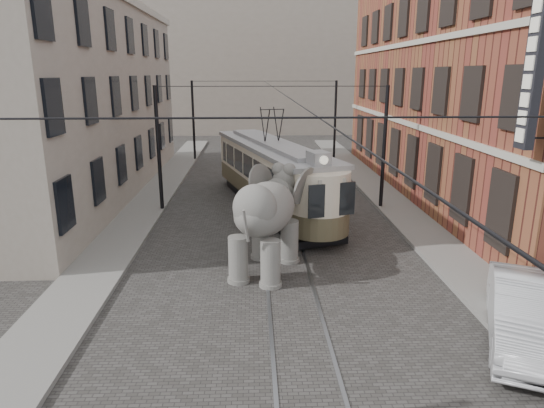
{
  "coord_description": "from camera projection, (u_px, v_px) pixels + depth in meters",
  "views": [
    {
      "loc": [
        -1.15,
        -16.64,
        6.55
      ],
      "look_at": [
        -0.49,
        -0.52,
        2.1
      ],
      "focal_mm": 31.5,
      "sensor_mm": 36.0,
      "label": 1
    }
  ],
  "objects": [
    {
      "name": "stucco_building",
      "position": [
        69.0,
        103.0,
        25.68
      ],
      "size": [
        7.0,
        24.0,
        10.0
      ],
      "primitive_type": "cube",
      "color": "gray",
      "rests_on": "ground"
    },
    {
      "name": "catenary",
      "position": [
        273.0,
        153.0,
        21.83
      ],
      "size": [
        11.0,
        30.2,
        6.0
      ],
      "primitive_type": null,
      "color": "black",
      "rests_on": "ground"
    },
    {
      "name": "brick_building",
      "position": [
        480.0,
        83.0,
        25.33
      ],
      "size": [
        8.0,
        26.0,
        12.0
      ],
      "primitive_type": "cube",
      "color": "brown",
      "rests_on": "ground"
    },
    {
      "name": "sidewalk_left",
      "position": [
        108.0,
        255.0,
        17.54
      ],
      "size": [
        2.0,
        60.0,
        0.15
      ],
      "primitive_type": "cube",
      "color": "slate",
      "rests_on": "ground"
    },
    {
      "name": "parked_car",
      "position": [
        529.0,
        313.0,
        11.77
      ],
      "size": [
        3.62,
        5.21,
        1.63
      ],
      "primitive_type": "imported",
      "rotation": [
        0.0,
        0.0,
        -0.43
      ],
      "color": "#A9AAAE",
      "rests_on": "ground"
    },
    {
      "name": "sidewalk_right",
      "position": [
        442.0,
        250.0,
        18.04
      ],
      "size": [
        2.0,
        60.0,
        0.15
      ],
      "primitive_type": "cube",
      "color": "slate",
      "rests_on": "ground"
    },
    {
      "name": "tram",
      "position": [
        272.0,
        159.0,
        23.3
      ],
      "size": [
        5.95,
        12.61,
        4.92
      ],
      "primitive_type": null,
      "rotation": [
        0.0,
        0.0,
        0.29
      ],
      "color": "beige",
      "rests_on": "ground"
    },
    {
      "name": "tram_rails",
      "position": [
        284.0,
        254.0,
        17.81
      ],
      "size": [
        1.54,
        80.0,
        0.02
      ],
      "primitive_type": null,
      "color": "slate",
      "rests_on": "ground"
    },
    {
      "name": "distant_block",
      "position": [
        262.0,
        69.0,
        54.49
      ],
      "size": [
        28.0,
        10.0,
        14.0
      ],
      "primitive_type": "cube",
      "color": "gray",
      "rests_on": "ground"
    },
    {
      "name": "elephant",
      "position": [
        265.0,
        223.0,
        15.87
      ],
      "size": [
        4.82,
        6.29,
        3.41
      ],
      "primitive_type": null,
      "rotation": [
        0.0,
        0.0,
        -0.36
      ],
      "color": "#5F5D58",
      "rests_on": "ground"
    },
    {
      "name": "ground",
      "position": [
        284.0,
        254.0,
        17.82
      ],
      "size": [
        120.0,
        120.0,
        0.0
      ],
      "primitive_type": "plane",
      "color": "#403D3B"
    }
  ]
}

